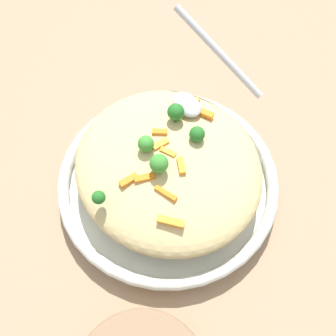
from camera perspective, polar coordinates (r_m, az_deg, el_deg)
The scene contains 19 objects.
ground_plane at distance 0.71m, azimuth 0.00°, elevation -2.85°, with size 2.40×2.40×0.00m, color #9E7F60.
serving_bowl at distance 0.69m, azimuth 0.00°, elevation -1.96°, with size 0.37×0.37×0.04m.
pasta_mound at distance 0.64m, azimuth 0.00°, elevation 0.30°, with size 0.31×0.29×0.08m, color #D1BA7A.
carrot_piece_0 at distance 0.61m, azimuth -0.94°, elevation 3.50°, with size 0.03×0.01×0.01m, color orange.
carrot_piece_1 at distance 0.66m, azimuth 5.08°, elevation 7.78°, with size 0.03×0.01×0.01m, color orange.
carrot_piece_2 at distance 0.59m, azimuth -3.31°, elevation -1.39°, with size 0.03×0.01×0.01m, color orange.
carrot_piece_3 at distance 0.58m, azimuth -0.33°, elevation -3.62°, with size 0.04×0.01×0.01m, color orange.
carrot_piece_4 at distance 0.59m, azimuth 1.89°, elevation 0.32°, with size 0.03×0.01×0.01m, color orange.
carrot_piece_5 at distance 0.63m, azimuth -1.18°, elevation 5.10°, with size 0.02×0.01×0.01m, color orange.
carrot_piece_6 at distance 0.56m, azimuth 0.37°, elevation -7.57°, with size 0.04×0.01×0.01m, color orange.
carrot_piece_7 at distance 0.59m, azimuth -5.31°, elevation -2.05°, with size 0.03×0.01×0.01m, color orange.
carrot_piece_8 at distance 0.60m, azimuth 0.13°, elevation 1.92°, with size 0.03×0.01×0.01m, color orange.
carrot_piece_9 at distance 0.67m, azimuth 3.29°, elevation 9.22°, with size 0.03×0.01×0.01m, color orange.
broccoli_floret_0 at distance 0.60m, azimuth -3.15°, elevation 3.44°, with size 0.02×0.02×0.03m.
broccoli_floret_1 at distance 0.61m, azimuth 4.14°, elevation 4.79°, with size 0.02×0.02×0.03m.
broccoli_floret_2 at distance 0.57m, azimuth -9.91°, elevation -4.00°, with size 0.02×0.02×0.02m.
broccoli_floret_3 at distance 0.58m, azimuth -1.29°, elevation 0.62°, with size 0.03×0.03×0.04m.
broccoli_floret_4 at distance 0.63m, azimuth 1.10°, elevation 7.91°, with size 0.03×0.03×0.03m.
serving_spoon at distance 0.66m, azimuth 4.52°, elevation 11.88°, with size 0.18×0.13×0.11m.
Camera 1 is at (0.25, -0.20, 0.63)m, focal length 43.05 mm.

